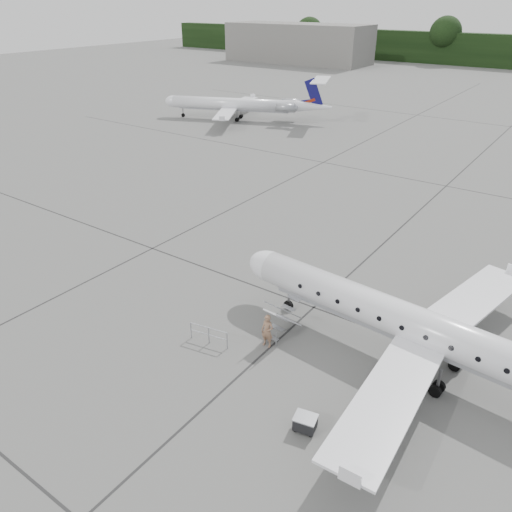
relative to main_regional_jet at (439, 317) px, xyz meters
The scene contains 8 objects.
ground 4.72m from the main_regional_jet, 140.14° to the right, with size 320.00×320.00×0.00m, color slate.
terminal_building 130.00m from the main_regional_jet, 123.95° to the left, with size 40.00×14.00×10.00m, color slate.
main_regional_jet is the anchor object (origin of this frame).
airstair 8.04m from the main_regional_jet, 168.79° to the right, with size 0.85×2.39×2.06m, color white, non-canonical shape.
passenger 8.53m from the main_regional_jet, 159.74° to the right, with size 0.69×0.45×1.89m, color #8E684D.
safety_railing 11.60m from the main_regional_jet, 156.66° to the right, with size 2.20×0.08×1.00m, color #909398, non-canonical shape.
baggage_cart 7.95m from the main_regional_jet, 114.75° to the right, with size 0.92×0.74×0.79m, color black, non-canonical shape.
bg_regional_left 58.22m from the main_regional_jet, 137.08° to the left, with size 23.98×17.27×6.29m, color white, non-canonical shape.
Camera 1 is at (6.74, -18.43, 16.51)m, focal length 35.00 mm.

